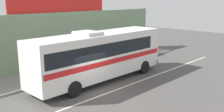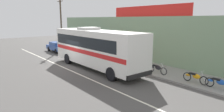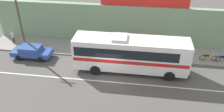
# 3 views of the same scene
# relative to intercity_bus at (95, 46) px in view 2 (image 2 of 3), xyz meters

# --- Properties ---
(ground_plane) EXTENTS (70.00, 70.00, 0.00)m
(ground_plane) POSITION_rel_intercity_bus_xyz_m (-1.93, -1.43, -2.07)
(ground_plane) COLOR #4F4C49
(sidewalk_slab) EXTENTS (30.00, 3.60, 0.14)m
(sidewalk_slab) POSITION_rel_intercity_bus_xyz_m (-1.93, 3.77, -2.00)
(sidewalk_slab) COLOR gray
(sidewalk_slab) RESTS_ON ground_plane
(storefront_facade) EXTENTS (30.00, 0.70, 4.80)m
(storefront_facade) POSITION_rel_intercity_bus_xyz_m (-1.93, 5.92, 0.33)
(storefront_facade) COLOR gray
(storefront_facade) RESTS_ON ground_plane
(storefront_billboard) EXTENTS (9.93, 0.12, 1.10)m
(storefront_billboard) POSITION_rel_intercity_bus_xyz_m (1.02, 5.92, 3.28)
(storefront_billboard) COLOR red
(storefront_billboard) RESTS_ON storefront_facade
(road_center_stripe) EXTENTS (30.00, 0.14, 0.01)m
(road_center_stripe) POSITION_rel_intercity_bus_xyz_m (-1.93, -2.23, -2.06)
(road_center_stripe) COLOR silver
(road_center_stripe) RESTS_ON ground_plane
(intercity_bus) EXTENTS (11.22, 2.68, 3.78)m
(intercity_bus) POSITION_rel_intercity_bus_xyz_m (0.00, 0.00, 0.00)
(intercity_bus) COLOR white
(intercity_bus) RESTS_ON ground_plane
(parked_car) EXTENTS (4.34, 1.87, 1.37)m
(parked_car) POSITION_rel_intercity_bus_xyz_m (-10.89, 1.06, -1.33)
(parked_car) COLOR #2D4C93
(parked_car) RESTS_ON ground_plane
(utility_pole) EXTENTS (1.60, 0.22, 7.51)m
(utility_pole) POSITION_rel_intercity_bus_xyz_m (-12.25, 2.33, 1.96)
(utility_pole) COLOR brown
(utility_pole) RESTS_ON sidewalk_slab
(motorcycle_black) EXTENTS (1.89, 0.56, 0.94)m
(motorcycle_black) POSITION_rel_intercity_bus_xyz_m (9.86, 2.80, -1.50)
(motorcycle_black) COLOR black
(motorcycle_black) RESTS_ON sidewalk_slab
(motorcycle_green) EXTENTS (1.88, 0.56, 0.94)m
(motorcycle_green) POSITION_rel_intercity_bus_xyz_m (5.06, 2.69, -1.50)
(motorcycle_green) COLOR black
(motorcycle_green) RESTS_ON sidewalk_slab
(motorcycle_red) EXTENTS (1.84, 0.56, 0.94)m
(motorcycle_red) POSITION_rel_intercity_bus_xyz_m (8.25, 2.80, -1.50)
(motorcycle_red) COLOR black
(motorcycle_red) RESTS_ON sidewalk_slab
(pedestrian_by_curb) EXTENTS (0.30, 0.48, 1.62)m
(pedestrian_by_curb) POSITION_rel_intercity_bus_xyz_m (0.05, 3.63, -0.99)
(pedestrian_by_curb) COLOR navy
(pedestrian_by_curb) RESTS_ON sidewalk_slab
(pedestrian_far_right) EXTENTS (0.30, 0.48, 1.62)m
(pedestrian_far_right) POSITION_rel_intercity_bus_xyz_m (-14.48, 3.71, -0.99)
(pedestrian_far_right) COLOR brown
(pedestrian_far_right) RESTS_ON sidewalk_slab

